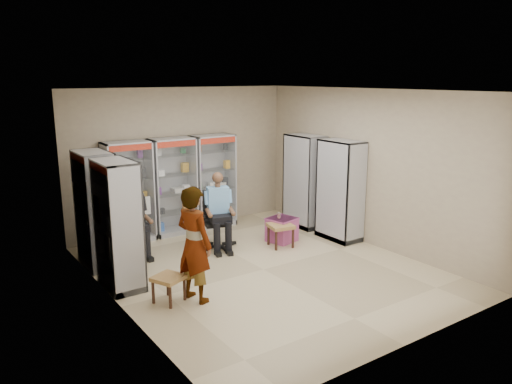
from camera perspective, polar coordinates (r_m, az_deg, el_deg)
floor at (r=8.62m, az=0.84°, el=-8.84°), size 6.00×6.00×0.00m
room_shell at (r=8.09m, az=0.89°, el=4.20°), size 5.02×6.02×3.01m
cabinet_back_left at (r=10.07m, az=-14.33°, el=-0.04°), size 0.90×0.50×2.00m
cabinet_back_mid at (r=10.43m, az=-9.44°, el=0.64°), size 0.90×0.50×2.00m
cabinet_back_right at (r=10.85m, az=-4.91°, el=1.26°), size 0.90×0.50×2.00m
cabinet_right_far at (r=10.86m, az=5.58°, el=1.25°), size 0.90×0.50×2.00m
cabinet_right_near at (r=10.06m, az=9.60°, el=0.18°), size 0.90×0.50×2.00m
cabinet_left_far at (r=8.94m, az=-17.82°, el=-1.93°), size 0.90×0.50×2.00m
cabinet_left_near at (r=7.92m, az=-15.47°, el=-3.67°), size 0.90×0.50×2.00m
wooden_chair at (r=9.46m, az=-14.01°, el=-4.19°), size 0.42×0.42×0.94m
seated_customer at (r=9.36m, az=-13.97°, el=-3.10°), size 0.44×0.60×1.34m
office_chair at (r=9.58m, az=-4.51°, el=-3.16°), size 0.75×0.75×1.09m
seated_shopkeeper at (r=9.50m, az=-4.37°, el=-2.37°), size 0.63×0.74×1.39m
pink_trunk at (r=9.97m, az=2.97°, el=-4.31°), size 0.60×0.58×0.48m
tea_glass at (r=9.87m, az=2.63°, el=-2.70°), size 0.07×0.07×0.11m
woven_stool_a at (r=9.68m, az=2.83°, el=-4.96°), size 0.52×0.52×0.44m
woven_stool_b at (r=7.51m, az=-9.92°, el=-10.85°), size 0.53×0.53×0.40m
standing_man at (r=7.27m, az=-7.07°, el=-5.95°), size 0.57×0.72×1.72m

